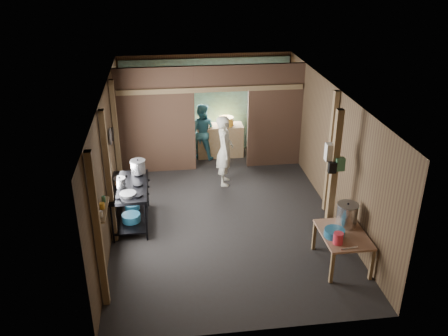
{
  "coord_description": "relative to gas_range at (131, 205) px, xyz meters",
  "views": [
    {
      "loc": [
        -1.12,
        -8.74,
        5.13
      ],
      "look_at": [
        0.0,
        -0.2,
        1.1
      ],
      "focal_mm": 38.39,
      "sensor_mm": 36.0,
      "label": 1
    }
  ],
  "objects": [
    {
      "name": "post_left_a",
      "position": [
        -0.3,
        -2.35,
        0.87
      ],
      "size": [
        0.1,
        0.12,
        2.6
      ],
      "primitive_type": "cube",
      "color": "#806C4C",
      "rests_on": "floor"
    },
    {
      "name": "jar_green",
      "position": [
        -0.27,
        -1.63,
        1.04
      ],
      "size": [
        0.06,
        0.06,
        0.1
      ],
      "primitive_type": "cylinder",
      "color": "#3D7B51",
      "rests_on": "wall_shelf"
    },
    {
      "name": "wall_right",
      "position": [
        4.13,
        0.25,
        0.87
      ],
      "size": [
        0.0,
        7.0,
        2.6
      ],
      "primitive_type": "cube",
      "color": "brown",
      "rests_on": "ground"
    },
    {
      "name": "blue_tub_back",
      "position": [
        0.0,
        0.29,
        -0.2
      ],
      "size": [
        0.31,
        0.31,
        0.12
      ],
      "primitive_type": "cylinder",
      "color": "teal",
      "rests_on": "gas_range"
    },
    {
      "name": "pan_lid_big",
      "position": [
        -0.33,
        0.65,
        1.22
      ],
      "size": [
        0.03,
        0.34,
        0.34
      ],
      "primitive_type": "cylinder",
      "rotation": [
        0.0,
        1.57,
        0.0
      ],
      "color": "gray",
      "rests_on": "wall_left"
    },
    {
      "name": "blue_tub_front",
      "position": [
        0.0,
        -0.19,
        -0.19
      ],
      "size": [
        0.36,
        0.36,
        0.15
      ],
      "primitive_type": "cylinder",
      "color": "teal",
      "rests_on": "gas_range"
    },
    {
      "name": "stock_pot",
      "position": [
        3.84,
        -1.59,
        0.4
      ],
      "size": [
        0.47,
        0.47,
        0.44
      ],
      "primitive_type": null,
      "rotation": [
        0.0,
        0.0,
        -0.28
      ],
      "color": "silver",
      "rests_on": "prep_table"
    },
    {
      "name": "wash_basin",
      "position": [
        3.52,
        -1.9,
        0.26
      ],
      "size": [
        0.38,
        0.38,
        0.13
      ],
      "primitive_type": "cylinder",
      "rotation": [
        0.0,
        0.0,
        0.08
      ],
      "color": "teal",
      "rests_on": "prep_table"
    },
    {
      "name": "wall_shelf",
      "position": [
        -0.27,
        -1.85,
        0.97
      ],
      "size": [
        0.14,
        0.8,
        0.03
      ],
      "primitive_type": "cube",
      "color": "#806C4C",
      "rests_on": "wall_left"
    },
    {
      "name": "partition_header",
      "position": [
        2.13,
        2.45,
        1.87
      ],
      "size": [
        1.3,
        0.1,
        0.6
      ],
      "primitive_type": "cube",
      "color": "#483322",
      "rests_on": "wall_back"
    },
    {
      "name": "partition_right",
      "position": [
        3.46,
        2.45,
        0.87
      ],
      "size": [
        1.35,
        0.1,
        2.6
      ],
      "primitive_type": "cube",
      "color": "#483322",
      "rests_on": "floor"
    },
    {
      "name": "gas_range",
      "position": [
        0.0,
        0.0,
        0.0
      ],
      "size": [
        0.75,
        1.45,
        0.86
      ],
      "primitive_type": null,
      "color": "black",
      "rests_on": "floor"
    },
    {
      "name": "wall_clock",
      "position": [
        2.13,
        3.65,
        1.47
      ],
      "size": [
        0.2,
        0.03,
        0.2
      ],
      "primitive_type": "cylinder",
      "rotation": [
        1.57,
        0.0,
        0.0
      ],
      "color": "silver",
      "rests_on": "wall_back"
    },
    {
      "name": "bag_green",
      "position": [
        3.8,
        -1.11,
        1.17
      ],
      "size": [
        0.16,
        0.12,
        0.24
      ],
      "primitive_type": "cube",
      "color": "#3D7B51",
      "rests_on": "post_free"
    },
    {
      "name": "cook",
      "position": [
        2.09,
        1.55,
        0.41
      ],
      "size": [
        0.47,
        0.65,
        1.67
      ],
      "primitive_type": "imported",
      "rotation": [
        0.0,
        0.0,
        1.45
      ],
      "color": "beige",
      "rests_on": "floor"
    },
    {
      "name": "jar_white",
      "position": [
        -0.27,
        -2.1,
        1.04
      ],
      "size": [
        0.07,
        0.07,
        0.1
      ],
      "primitive_type": "cylinder",
      "color": "silver",
      "rests_on": "wall_shelf"
    },
    {
      "name": "post_left_b",
      "position": [
        -0.3,
        -0.55,
        0.87
      ],
      "size": [
        0.1,
        0.12,
        2.6
      ],
      "primitive_type": "cube",
      "color": "#806C4C",
      "rests_on": "floor"
    },
    {
      "name": "partition_left",
      "position": [
        0.55,
        2.45,
        0.87
      ],
      "size": [
        1.85,
        0.1,
        2.6
      ],
      "primitive_type": "cube",
      "color": "#483322",
      "rests_on": "floor"
    },
    {
      "name": "bag_white",
      "position": [
        3.68,
        -0.97,
        1.35
      ],
      "size": [
        0.22,
        0.15,
        0.32
      ],
      "primitive_type": "cube",
      "color": "silver",
      "rests_on": "post_free"
    },
    {
      "name": "bag_black",
      "position": [
        3.66,
        -1.13,
        1.12
      ],
      "size": [
        0.14,
        0.1,
        0.2
      ],
      "primitive_type": "cube",
      "color": "black",
      "rests_on": "post_free"
    },
    {
      "name": "stove_pot_med",
      "position": [
        -0.17,
        -0.01,
        0.51
      ],
      "size": [
        0.3,
        0.3,
        0.21
      ],
      "primitive_type": null,
      "rotation": [
        0.0,
        0.0,
        -0.38
      ],
      "color": "silver",
      "rests_on": "gas_range"
    },
    {
      "name": "post_left_c",
      "position": [
        -0.3,
        1.45,
        0.87
      ],
      "size": [
        0.1,
        0.12,
        2.6
      ],
      "primitive_type": "cube",
      "color": "#806C4C",
      "rests_on": "floor"
    },
    {
      "name": "ceiling",
      "position": [
        1.88,
        0.25,
        2.17
      ],
      "size": [
        4.5,
        7.0,
        0.0
      ],
      "primitive_type": "cube",
      "color": "#36312D",
      "rests_on": "ground"
    },
    {
      "name": "turquoise_panel",
      "position": [
        1.88,
        3.69,
        0.82
      ],
      "size": [
        4.4,
        0.06,
        2.5
      ],
      "primitive_type": "cube",
      "color": "#7FC9BC",
      "rests_on": "wall_back"
    },
    {
      "name": "red_cup",
      "position": [
        1.82,
        3.2,
        0.49
      ],
      "size": [
        0.12,
        0.12,
        0.14
      ],
      "primitive_type": "cylinder",
      "color": "#BC3B00",
      "rests_on": "back_counter"
    },
    {
      "name": "yellow_tub",
      "position": [
        2.35,
        3.2,
        0.53
      ],
      "size": [
        0.39,
        0.39,
        0.22
      ],
      "primitive_type": "cylinder",
      "color": "gold",
      "rests_on": "back_counter"
    },
    {
      "name": "wall_left",
      "position": [
        -0.37,
        0.25,
        0.87
      ],
      "size": [
        0.0,
        7.0,
        2.6
      ],
      "primitive_type": "cube",
      "color": "brown",
      "rests_on": "ground"
    },
    {
      "name": "worker_back",
      "position": [
        1.7,
        3.13,
        0.31
      ],
      "size": [
        0.87,
        0.78,
        1.47
      ],
      "primitive_type": "imported",
      "rotation": [
        0.0,
        0.0,
        2.77
      ],
      "color": "teal",
      "rests_on": "floor"
    },
    {
      "name": "wall_back",
      "position": [
        1.88,
        3.75,
        0.87
      ],
      "size": [
        4.5,
        0.0,
        2.6
      ],
      "primitive_type": "cube",
      "color": "brown",
      "rests_on": "ground"
    },
    {
      "name": "prep_table",
      "position": [
        3.71,
        -1.84,
        -0.12
      ],
      "size": [
        0.76,
        1.05,
        0.62
      ],
      "primitive_type": null,
      "color": "#AC7A5B",
      "rests_on": "floor"
    },
    {
      "name": "pan_lid_small",
      "position": [
        -0.33,
        1.05,
        1.12
      ],
      "size": [
        0.03,
        0.3,
        0.3
      ],
      "primitive_type": "cylinder",
      "rotation": [
        0.0,
        1.57,
        0.0
      ],
      "color": "black",
      "rests_on": "wall_left"
    },
    {
      "name": "stove_pot_large",
      "position": [
        0.17,
        0.53,
        0.57
      ],
      "size": [
        0.41,
        0.41,
        0.32
      ],
      "primitive_type": null,
      "rotation": [
        0.0,
        0.0,
        -0.41
      ],
      "color": "silver",
      "rests_on": "gas_range"
    },
    {
      "name": "cross_beam",
      "position": [
        1.88,
        2.4,
        1.62
      ],
      "size": [
        4.4,
        0.12,
        0.12
      ],
      "primitive_type": "cube",
      "color": "#806C4C",
      "rests_on": "wall_left"
    },
    {
      "name": "knife",
      "position": [
        3.64,
        -2.29,
        0.2
      ],
      "size": [
        0.3,
        0.07,
        0.01
      ],
      "primitive_type": "cube",
      "rotation": [
        0.0,
        0.0,
        0.11
      ],
      "color": "silver",
      "rests_on": "prep_table"
    },
    {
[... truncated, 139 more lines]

